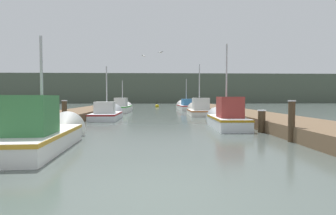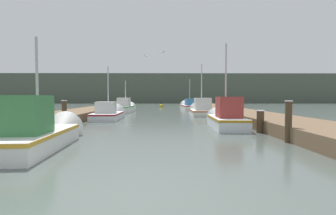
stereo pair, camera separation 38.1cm
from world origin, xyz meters
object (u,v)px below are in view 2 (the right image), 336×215
object	(u,v)px
fishing_boat_1	(225,118)
mooring_piling_2	(64,114)
fishing_boat_4	(126,107)
mooring_piling_0	(260,121)
fishing_boat_3	(201,110)
seagull_1	(146,56)
fishing_boat_2	(110,114)
seagull_lead	(162,52)
fishing_boat_5	(189,106)
channel_buoy	(161,106)
mooring_piling_1	(288,121)
fishing_boat_0	(41,132)

from	to	relation	value
fishing_boat_1	mooring_piling_2	bearing A→B (deg)	-176.27
fishing_boat_4	mooring_piling_0	size ratio (longest dim) A/B	5.96
fishing_boat_3	mooring_piling_0	distance (m)	10.97
fishing_boat_1	seagull_1	world-z (taller)	seagull_1
fishing_boat_3	seagull_1	bearing A→B (deg)	148.29
fishing_boat_4	mooring_piling_0	xyz separation A→B (m)	(8.05, -15.36, 0.02)
fishing_boat_2	seagull_lead	world-z (taller)	seagull_lead
fishing_boat_5	channel_buoy	world-z (taller)	fishing_boat_5
fishing_boat_4	mooring_piling_1	distance (m)	19.52
fishing_boat_0	channel_buoy	xyz separation A→B (m)	(3.25, 30.06, -0.30)
fishing_boat_0	fishing_boat_3	size ratio (longest dim) A/B	1.03
channel_buoy	seagull_1	size ratio (longest dim) A/B	1.94
mooring_piling_2	fishing_boat_3	bearing A→B (deg)	49.37
fishing_boat_2	seagull_lead	xyz separation A→B (m)	(3.66, 2.60, 4.71)
fishing_boat_0	fishing_boat_5	world-z (taller)	fishing_boat_5
fishing_boat_1	fishing_boat_5	bearing A→B (deg)	92.20
mooring_piling_2	channel_buoy	distance (m)	25.70
mooring_piling_2	fishing_boat_0	bearing A→B (deg)	-77.03
mooring_piling_0	fishing_boat_2	bearing A→B (deg)	137.96
fishing_boat_3	fishing_boat_5	distance (m)	9.10
channel_buoy	seagull_lead	xyz separation A→B (m)	(0.35, -17.19, 4.89)
mooring_piling_0	fishing_boat_5	bearing A→B (deg)	93.47
mooring_piling_1	seagull_1	size ratio (longest dim) A/B	2.64
fishing_boat_5	seagull_1	bearing A→B (deg)	-131.29
fishing_boat_1	mooring_piling_0	size ratio (longest dim) A/B	4.68
channel_buoy	seagull_lead	world-z (taller)	seagull_lead
fishing_boat_5	seagull_1	size ratio (longest dim) A/B	10.58
fishing_boat_1	channel_buoy	bearing A→B (deg)	99.90
mooring_piling_0	fishing_boat_1	bearing A→B (deg)	118.98
fishing_boat_0	seagull_lead	bearing A→B (deg)	71.01
fishing_boat_0	fishing_boat_5	bearing A→B (deg)	70.47
mooring_piling_1	mooring_piling_2	size ratio (longest dim) A/B	1.04
fishing_boat_1	mooring_piling_2	world-z (taller)	fishing_boat_1
fishing_boat_0	seagull_1	distance (m)	17.90
fishing_boat_3	seagull_lead	world-z (taller)	seagull_lead
fishing_boat_3	fishing_boat_2	bearing A→B (deg)	-150.71
fishing_boat_3	seagull_lead	bearing A→B (deg)	-159.93
fishing_boat_5	seagull_lead	bearing A→B (deg)	-110.31
fishing_boat_0	mooring_piling_2	world-z (taller)	fishing_boat_0
mooring_piling_0	mooring_piling_2	size ratio (longest dim) A/B	0.71
fishing_boat_5	mooring_piling_2	distance (m)	19.94
mooring_piling_0	seagull_lead	bearing A→B (deg)	113.77
fishing_boat_3	mooring_piling_1	size ratio (longest dim) A/B	3.39
fishing_boat_3	fishing_boat_1	bearing A→B (deg)	-89.13
mooring_piling_2	channel_buoy	world-z (taller)	mooring_piling_2
mooring_piling_1	mooring_piling_0	bearing A→B (deg)	91.80
mooring_piling_2	fishing_boat_5	bearing A→B (deg)	67.03
mooring_piling_0	mooring_piling_2	world-z (taller)	mooring_piling_2
mooring_piling_1	seagull_lead	xyz separation A→B (m)	(-4.39, 12.18, 4.33)
fishing_boat_2	channel_buoy	bearing A→B (deg)	79.60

